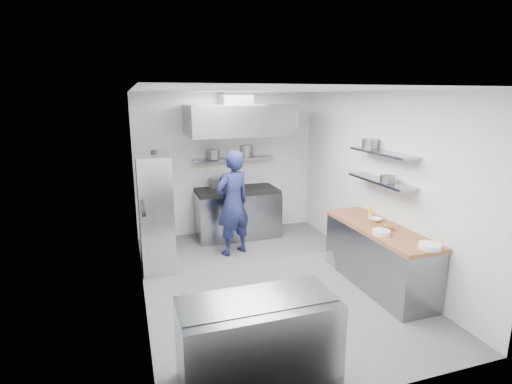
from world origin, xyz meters
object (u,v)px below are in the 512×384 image
object	(u,v)px
gas_range	(237,214)
display_case	(258,342)
chef	(233,203)
wire_rack	(155,212)

from	to	relation	value
gas_range	display_case	bearing A→B (deg)	-102.79
chef	gas_range	bearing A→B (deg)	-131.44
chef	wire_rack	distance (m)	1.33
chef	display_case	distance (m)	3.34
chef	wire_rack	xyz separation A→B (m)	(-1.32, -0.17, 0.01)
gas_range	chef	distance (m)	1.02
wire_rack	chef	bearing A→B (deg)	7.17
gas_range	display_case	size ratio (longest dim) A/B	1.07
wire_rack	display_case	size ratio (longest dim) A/B	1.23
gas_range	wire_rack	size ratio (longest dim) A/B	0.86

